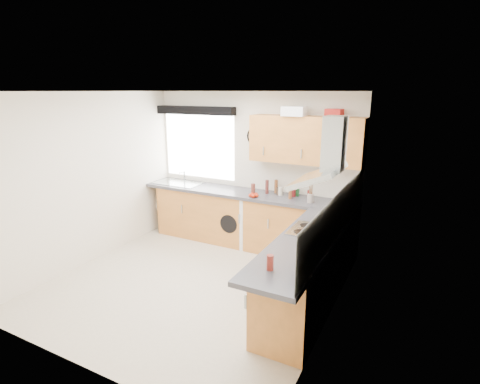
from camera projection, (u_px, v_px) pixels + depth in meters
The scene contains 36 objects.
ground_plane at pixel (195, 283), 5.04m from camera, with size 3.60×3.60×0.00m, color beige.
ceiling at pixel (188, 91), 4.38m from camera, with size 3.60×3.60×0.02m, color white.
wall_back at pixel (253, 168), 6.25m from camera, with size 3.60×0.02×2.50m, color silver.
wall_front at pixel (71, 244), 3.17m from camera, with size 3.60×0.02×2.50m, color silver.
wall_left at pixel (90, 179), 5.50m from camera, with size 0.02×3.60×2.50m, color silver.
wall_right at pixel (334, 215), 3.92m from camera, with size 0.02×3.60×2.50m, color silver.
window at pixel (199, 146), 6.63m from camera, with size 1.40×0.02×1.10m, color white.
window_blind at pixel (195, 110), 6.39m from camera, with size 1.50×0.18×0.14m, color black.
splashback at pixel (339, 213), 4.20m from camera, with size 0.01×3.00×0.54m, color white.
base_cab_back at pixel (239, 219), 6.27m from camera, with size 3.00×0.58×0.86m, color #AB682C.
base_cab_corner at pixel (335, 235), 5.55m from camera, with size 0.60×0.60×0.86m, color #AB682C.
base_cab_right at pixel (308, 274), 4.39m from camera, with size 0.58×2.10×0.86m, color #AB682C.
worktop_back at pixel (245, 194), 6.09m from camera, with size 3.60×0.62×0.05m, color #323237.
worktop_right at pixel (305, 242), 4.14m from camera, with size 0.62×2.42×0.05m, color #323237.
sink at pixel (178, 181), 6.66m from camera, with size 0.84×0.46×0.10m, color #A1AAAE, non-canonical shape.
oven at pixel (311, 269), 4.52m from camera, with size 0.56×0.58×0.85m, color black.
hob_plate at pixel (313, 231), 4.39m from camera, with size 0.52×0.52×0.01m, color #A1AAAE.
extractor_hood at pixel (326, 160), 4.12m from camera, with size 0.52×0.78×0.66m, color #A1AAAE, non-canonical shape.
upper_cabinets at pixel (306, 140), 5.54m from camera, with size 1.70×0.35×0.70m, color #AB682C.
washing_machine at pixel (237, 219), 6.30m from camera, with size 0.58×0.56×0.85m, color white.
wall_clock at pixel (255, 136), 6.07m from camera, with size 0.31×0.31×0.04m, color black.
casserole at pixel (294, 111), 5.41m from camera, with size 0.33×0.24×0.14m, color white.
storage_box at pixel (334, 113), 5.35m from camera, with size 0.23×0.19×0.11m, color red.
utensil_pot at pixel (310, 198), 5.50m from camera, with size 0.09×0.09×0.13m, color gray.
kitchen_roll at pixel (339, 207), 4.96m from camera, with size 0.10×0.10×0.21m, color white.
tomato_cluster at pixel (254, 195), 5.79m from camera, with size 0.14×0.14×0.06m, color #A31E09, non-canonical shape.
jar_0 at pixel (276, 186), 6.01m from camera, with size 0.06×0.06×0.22m, color brown.
jar_1 at pixel (253, 189), 5.89m from camera, with size 0.07×0.07×0.19m, color #54261E.
jar_2 at pixel (294, 192), 5.82m from camera, with size 0.07×0.07×0.15m, color maroon.
jar_3 at pixel (290, 192), 5.69m from camera, with size 0.05×0.05×0.21m, color brown.
jar_4 at pixel (298, 191), 5.84m from camera, with size 0.06×0.06×0.16m, color #18441F.
jar_5 at pixel (279, 191), 5.92m from camera, with size 0.07×0.07×0.12m, color #382A1F.
jar_6 at pixel (280, 191), 5.89m from camera, with size 0.07×0.07×0.14m, color #BFB6A3.
jar_7 at pixel (308, 194), 5.79m from camera, with size 0.04×0.04×0.11m, color maroon.
jar_8 at pixel (267, 187), 5.97m from camera, with size 0.06×0.06×0.22m, color #4D1F1B.
bottle_0 at pixel (270, 263), 3.43m from camera, with size 0.07×0.07×0.15m, color maroon.
Camera 1 is at (2.62, -3.76, 2.51)m, focal length 28.00 mm.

